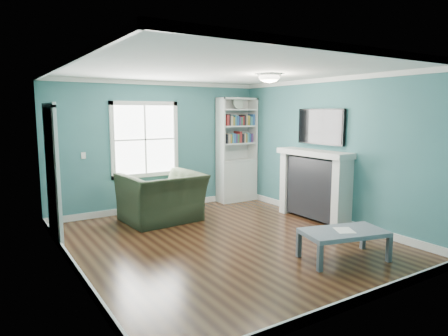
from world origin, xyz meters
TOP-DOWN VIEW (x-y plane):
  - floor at (0.00, 0.00)m, footprint 5.00×5.00m
  - room_walls at (0.00, 0.00)m, footprint 5.00×5.00m
  - trim at (0.00, 0.00)m, footprint 4.50×5.00m
  - window at (-0.30, 2.49)m, footprint 1.40×0.06m
  - bookshelf at (1.77, 2.30)m, footprint 0.90×0.35m
  - fireplace at (2.08, 0.20)m, footprint 0.44×1.58m
  - tv at (2.20, 0.20)m, footprint 0.06×1.10m
  - door at (-2.22, 1.40)m, footprint 0.12×0.98m
  - ceiling_fixture at (0.90, 0.10)m, footprint 0.38×0.38m
  - light_switch at (-1.50, 2.48)m, footprint 0.08×0.01m
  - recliner at (-0.35, 1.60)m, footprint 1.43×0.99m
  - coffee_table at (0.95, -1.49)m, footprint 1.23×0.87m
  - paper_sheet at (0.95, -1.50)m, footprint 0.34×0.37m

SIDE VIEW (x-z plane):
  - floor at x=0.00m, z-range 0.00..0.00m
  - coffee_table at x=0.95m, z-range 0.15..0.55m
  - paper_sheet at x=0.95m, z-range 0.40..0.41m
  - recliner at x=-0.35m, z-range 0.00..1.19m
  - fireplace at x=2.08m, z-range -0.01..1.29m
  - bookshelf at x=1.77m, z-range -0.23..2.08m
  - door at x=-2.22m, z-range -0.01..2.16m
  - light_switch at x=-1.50m, z-range 1.14..1.26m
  - trim at x=0.00m, z-range -0.06..2.54m
  - window at x=-0.30m, z-range 0.70..2.20m
  - room_walls at x=0.00m, z-range -0.92..4.08m
  - tv at x=2.20m, z-range 1.40..2.05m
  - ceiling_fixture at x=0.90m, z-range 2.47..2.63m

